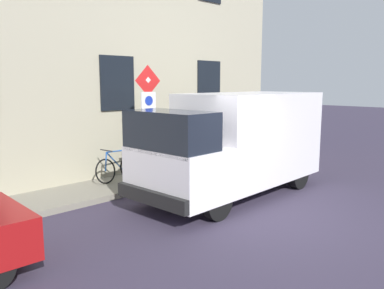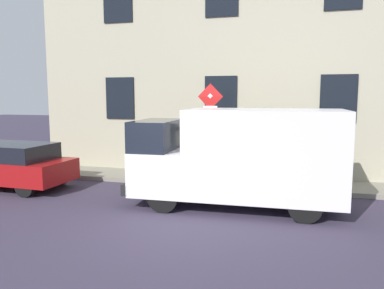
{
  "view_description": "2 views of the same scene",
  "coord_description": "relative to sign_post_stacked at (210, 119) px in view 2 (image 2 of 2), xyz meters",
  "views": [
    {
      "loc": [
        -4.3,
        6.33,
        2.76
      ],
      "look_at": [
        3.39,
        -1.29,
        1.06
      ],
      "focal_mm": 36.92,
      "sensor_mm": 36.0,
      "label": 1
    },
    {
      "loc": [
        -7.7,
        -2.53,
        2.83
      ],
      "look_at": [
        3.23,
        0.51,
        1.37
      ],
      "focal_mm": 35.52,
      "sensor_mm": 36.0,
      "label": 2
    }
  ],
  "objects": [
    {
      "name": "ground_plane",
      "position": [
        -3.64,
        -0.04,
        -2.12
      ],
      "size": [
        80.0,
        80.0,
        0.0
      ],
      "primitive_type": "plane",
      "color": "#373043"
    },
    {
      "name": "sidewalk_slab",
      "position": [
        0.6,
        -0.04,
        -2.05
      ],
      "size": [
        1.63,
        15.6,
        0.14
      ],
      "primitive_type": "cube",
      "color": "gray",
      "rests_on": "ground_plane"
    },
    {
      "name": "building_facade",
      "position": [
        1.76,
        -0.04,
        2.17
      ],
      "size": [
        0.75,
        13.6,
        8.57
      ],
      "color": "#AFA88E",
      "rests_on": "ground_plane"
    },
    {
      "name": "sign_post_stacked",
      "position": [
        0.0,
        0.0,
        0.0
      ],
      "size": [
        0.15,
        0.56,
        2.94
      ],
      "color": "#474C47",
      "rests_on": "sidewalk_slab"
    },
    {
      "name": "delivery_van",
      "position": [
        -1.91,
        -1.21,
        -0.79
      ],
      "size": [
        2.18,
        5.4,
        2.5
      ],
      "rotation": [
        0.0,
        0.0,
        1.6
      ],
      "color": "white",
      "rests_on": "ground_plane"
    },
    {
      "name": "parked_hatchback",
      "position": [
        -1.76,
        5.96,
        -1.39
      ],
      "size": [
        1.88,
        4.05,
        1.38
      ],
      "rotation": [
        0.0,
        0.0,
        1.54
      ],
      "color": "maroon",
      "rests_on": "ground_plane"
    },
    {
      "name": "bicycle_red",
      "position": [
        0.87,
        -1.26,
        -1.61
      ],
      "size": [
        0.46,
        1.71,
        0.89
      ],
      "rotation": [
        0.0,
        0.0,
        1.48
      ],
      "color": "black",
      "rests_on": "sidewalk_slab"
    },
    {
      "name": "bicycle_black",
      "position": [
        0.86,
        -0.48,
        -1.61
      ],
      "size": [
        0.46,
        1.71,
        0.89
      ],
      "rotation": [
        0.0,
        0.0,
        1.67
      ],
      "color": "black",
      "rests_on": "sidewalk_slab"
    },
    {
      "name": "bicycle_blue",
      "position": [
        0.86,
        0.3,
        -1.61
      ],
      "size": [
        0.48,
        1.71,
        0.89
      ],
      "rotation": [
        0.0,
        0.0,
        1.71
      ],
      "color": "black",
      "rests_on": "sidewalk_slab"
    },
    {
      "name": "pedestrian",
      "position": [
        0.85,
        -2.0,
        -1.05
      ],
      "size": [
        0.36,
        0.46,
        1.72
      ],
      "rotation": [
        0.0,
        0.0,
        6.01
      ],
      "color": "#262B47",
      "rests_on": "sidewalk_slab"
    },
    {
      "name": "litter_bin",
      "position": [
        0.14,
        0.22,
        -1.53
      ],
      "size": [
        0.44,
        0.44,
        0.9
      ],
      "primitive_type": "cylinder",
      "color": "#2D5133",
      "rests_on": "sidewalk_slab"
    }
  ]
}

